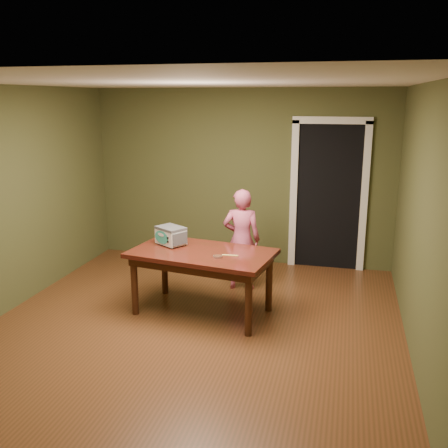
% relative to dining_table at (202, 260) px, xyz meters
% --- Properties ---
extents(floor, '(5.00, 5.00, 0.00)m').
position_rel_dining_table_xyz_m(floor, '(0.01, -0.47, -0.65)').
color(floor, brown).
rests_on(floor, ground).
extents(room_shell, '(4.52, 5.02, 2.61)m').
position_rel_dining_table_xyz_m(room_shell, '(0.01, -0.47, 1.06)').
color(room_shell, '#444726').
rests_on(room_shell, ground).
extents(doorway, '(1.10, 0.66, 2.25)m').
position_rel_dining_table_xyz_m(doorway, '(1.31, 2.31, 0.41)').
color(doorway, black).
rests_on(doorway, ground).
extents(dining_table, '(1.72, 1.13, 0.75)m').
position_rel_dining_table_xyz_m(dining_table, '(0.00, 0.00, 0.00)').
color(dining_table, '#3E190E').
rests_on(dining_table, floor).
extents(toy_oven, '(0.41, 0.38, 0.22)m').
position_rel_dining_table_xyz_m(toy_oven, '(-0.43, 0.16, 0.22)').
color(toy_oven, '#4C4F54').
rests_on(toy_oven, dining_table).
extents(baking_pan, '(0.10, 0.10, 0.02)m').
position_rel_dining_table_xyz_m(baking_pan, '(0.23, -0.18, 0.11)').
color(baking_pan, silver).
rests_on(baking_pan, dining_table).
extents(spatula, '(0.18, 0.04, 0.01)m').
position_rel_dining_table_xyz_m(spatula, '(0.35, -0.08, 0.10)').
color(spatula, '#F5D46A').
rests_on(spatula, dining_table).
extents(child, '(0.52, 0.37, 1.33)m').
position_rel_dining_table_xyz_m(child, '(0.28, 0.87, 0.02)').
color(child, '#CD5477').
rests_on(child, floor).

